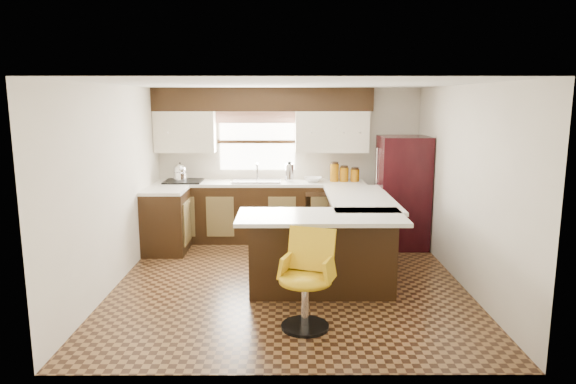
{
  "coord_description": "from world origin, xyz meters",
  "views": [
    {
      "loc": [
        -0.03,
        -6.07,
        2.24
      ],
      "look_at": [
        -0.01,
        0.45,
        1.04
      ],
      "focal_mm": 32.0,
      "sensor_mm": 36.0,
      "label": 1
    }
  ],
  "objects_px": {
    "peninsula_return": "(321,255)",
    "bar_chair": "(305,281)",
    "peninsula_long": "(356,233)",
    "refrigerator": "(402,192)"
  },
  "relations": [
    {
      "from": "refrigerator",
      "to": "bar_chair",
      "type": "relative_size",
      "value": 1.73
    },
    {
      "from": "peninsula_return",
      "to": "refrigerator",
      "type": "bearing_deg",
      "value": 54.45
    },
    {
      "from": "peninsula_return",
      "to": "bar_chair",
      "type": "distance_m",
      "value": 1.0
    },
    {
      "from": "peninsula_return",
      "to": "refrigerator",
      "type": "height_order",
      "value": "refrigerator"
    },
    {
      "from": "refrigerator",
      "to": "bar_chair",
      "type": "distance_m",
      "value": 3.27
    },
    {
      "from": "refrigerator",
      "to": "bar_chair",
      "type": "bearing_deg",
      "value": -118.81
    },
    {
      "from": "bar_chair",
      "to": "refrigerator",
      "type": "bearing_deg",
      "value": 80.9
    },
    {
      "from": "peninsula_long",
      "to": "refrigerator",
      "type": "xyz_separation_m",
      "value": [
        0.82,
        0.91,
        0.39
      ]
    },
    {
      "from": "peninsula_return",
      "to": "bar_chair",
      "type": "relative_size",
      "value": 1.69
    },
    {
      "from": "peninsula_long",
      "to": "bar_chair",
      "type": "xyz_separation_m",
      "value": [
        -0.75,
        -1.94,
        0.04
      ]
    }
  ]
}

